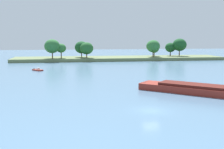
% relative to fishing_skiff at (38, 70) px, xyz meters
% --- Properties ---
extents(ground_plane, '(400.00, 400.00, 0.00)m').
position_rel_fishing_skiff_xyz_m(ground_plane, '(21.96, -53.38, -0.24)').
color(ground_plane, slate).
extents(treeline_island, '(97.05, 17.70, 9.98)m').
position_rel_fishing_skiff_xyz_m(treeline_island, '(33.52, 36.85, 2.56)').
color(treeline_island, '#66754C').
rests_on(treeline_island, ground).
extents(fishing_skiff, '(3.80, 4.09, 0.90)m').
position_rel_fishing_skiff_xyz_m(fishing_skiff, '(0.00, 0.00, 0.00)').
color(fishing_skiff, maroon).
rests_on(fishing_skiff, ground).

